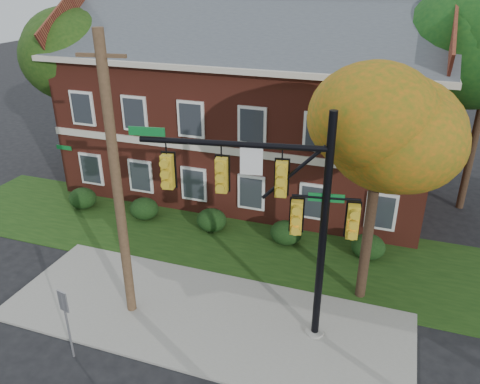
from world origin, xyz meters
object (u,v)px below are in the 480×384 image
(apartment_building, at_px, (248,98))
(sign_post, at_px, (65,313))
(hedge_center, at_px, (212,220))
(tree_left_rear, at_px, (71,57))
(traffic_signal, at_px, (278,205))
(hedge_far_left, at_px, (83,198))
(hedge_left, at_px, (144,209))
(tree_far_rear, at_px, (309,8))
(hedge_right, at_px, (286,233))
(tree_near_right, at_px, (391,122))
(hedge_far_right, at_px, (368,247))
(utility_pole, at_px, (117,186))

(apartment_building, relative_size, sign_post, 7.62)
(hedge_center, height_order, tree_left_rear, tree_left_rear)
(traffic_signal, bearing_deg, sign_post, -160.07)
(hedge_far_left, height_order, traffic_signal, traffic_signal)
(hedge_left, relative_size, tree_far_rear, 0.12)
(hedge_right, xyz_separation_m, traffic_signal, (0.98, -5.53, 4.16))
(hedge_far_left, bearing_deg, apartment_building, 36.89)
(hedge_right, bearing_deg, tree_far_rear, 99.36)
(apartment_building, xyz_separation_m, tree_far_rear, (1.34, 7.84, 3.86))
(sign_post, bearing_deg, hedge_right, 74.87)
(hedge_far_left, height_order, hedge_right, same)
(tree_near_right, xyz_separation_m, tree_far_rear, (-5.88, 15.93, 2.17))
(hedge_far_left, distance_m, hedge_far_right, 14.00)
(hedge_far_right, distance_m, tree_far_rear, 16.51)
(hedge_center, bearing_deg, hedge_far_left, 180.00)
(hedge_center, xyz_separation_m, tree_left_rear, (-9.73, 4.14, 6.16))
(hedge_far_left, distance_m, tree_far_rear, 17.61)
(tree_near_right, xyz_separation_m, sign_post, (-8.28, -5.87, -4.99))
(hedge_left, relative_size, hedge_center, 1.00)
(hedge_center, height_order, traffic_signal, traffic_signal)
(hedge_left, bearing_deg, hedge_far_right, 0.00)
(tree_far_rear, distance_m, traffic_signal, 19.34)
(hedge_center, distance_m, sign_post, 8.84)
(tree_far_rear, height_order, utility_pole, tree_far_rear)
(hedge_far_right, xyz_separation_m, sign_post, (-8.06, -8.70, 1.15))
(hedge_far_left, xyz_separation_m, hedge_far_right, (14.00, 0.00, 0.00))
(tree_far_rear, bearing_deg, hedge_center, -95.85)
(traffic_signal, height_order, utility_pole, utility_pole)
(tree_far_rear, bearing_deg, hedge_far_right, -66.63)
(hedge_left, distance_m, tree_near_right, 12.68)
(hedge_far_right, distance_m, traffic_signal, 7.36)
(tree_left_rear, bearing_deg, sign_post, -55.95)
(tree_left_rear, xyz_separation_m, sign_post, (8.67, -12.84, -5.01))
(apartment_building, height_order, sign_post, apartment_building)
(hedge_left, bearing_deg, hedge_far_left, 180.00)
(hedge_right, xyz_separation_m, utility_pole, (-4.00, -6.18, 4.28))
(sign_post, bearing_deg, tree_far_rear, 96.23)
(tree_left_rear, bearing_deg, hedge_far_left, -56.58)
(tree_far_rear, distance_m, sign_post, 23.07)
(sign_post, bearing_deg, apartment_building, 98.18)
(hedge_right, bearing_deg, hedge_far_left, 180.00)
(tree_left_rear, bearing_deg, tree_near_right, -22.36)
(hedge_left, relative_size, utility_pole, 0.15)
(tree_left_rear, relative_size, sign_post, 3.60)
(tree_left_rear, xyz_separation_m, traffic_signal, (14.21, -9.67, -2.00))
(apartment_building, bearing_deg, utility_pole, -92.50)
(hedge_right, distance_m, tree_far_rear, 15.66)
(sign_post, bearing_deg, utility_pole, 90.06)
(hedge_center, height_order, hedge_right, same)
(hedge_far_left, xyz_separation_m, utility_pole, (6.50, -6.18, 4.28))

